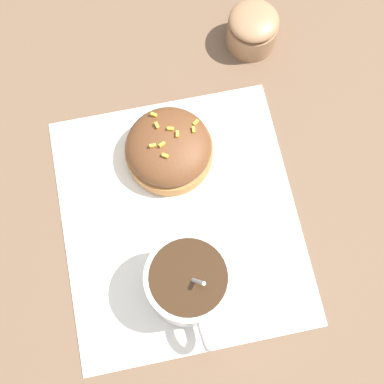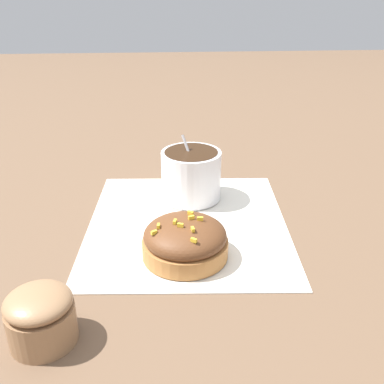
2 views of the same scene
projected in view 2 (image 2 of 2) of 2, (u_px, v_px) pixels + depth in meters
The scene contains 5 objects.
ground_plane at pixel (188, 224), 0.61m from camera, with size 3.00×3.00×0.00m, color brown.
paper_napkin at pixel (188, 223), 0.61m from camera, with size 0.31×0.28×0.00m.
coffee_cup at pixel (191, 173), 0.66m from camera, with size 0.12×0.09×0.10m.
frosted_pastry at pixel (185, 240), 0.53m from camera, with size 0.10×0.10×0.05m.
sugar_bowl at pixel (41, 316), 0.40m from camera, with size 0.06×0.06×0.05m.
Camera 2 is at (-0.53, 0.03, 0.31)m, focal length 42.00 mm.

